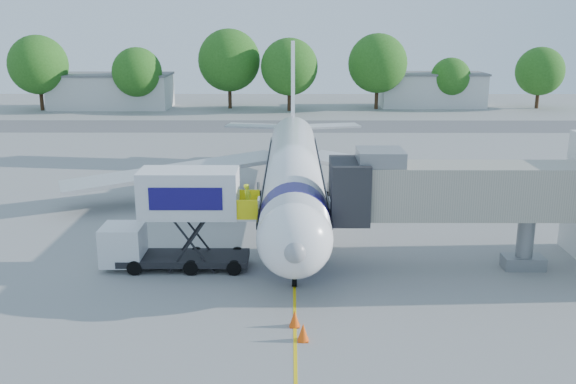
{
  "coord_description": "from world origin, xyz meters",
  "views": [
    {
      "loc": [
        -0.19,
        -39.86,
        13.07
      ],
      "look_at": [
        -0.36,
        -2.86,
        3.2
      ],
      "focal_mm": 40.0,
      "sensor_mm": 36.0,
      "label": 1
    }
  ],
  "objects_px": {
    "aircraft": "(293,170)",
    "jet_bridge": "(445,192)",
    "ground_tug": "(267,380)",
    "catering_hiloader": "(178,220)"
  },
  "relations": [
    {
      "from": "ground_tug",
      "to": "catering_hiloader",
      "type": "bearing_deg",
      "value": 116.37
    },
    {
      "from": "aircraft",
      "to": "jet_bridge",
      "type": "xyz_separation_m",
      "value": [
        7.99,
        -11.12,
        1.39
      ]
    },
    {
      "from": "catering_hiloader",
      "to": "ground_tug",
      "type": "height_order",
      "value": "catering_hiloader"
    },
    {
      "from": "aircraft",
      "to": "catering_hiloader",
      "type": "relative_size",
      "value": 4.44
    },
    {
      "from": "catering_hiloader",
      "to": "aircraft",
      "type": "bearing_deg",
      "value": 60.58
    },
    {
      "from": "ground_tug",
      "to": "jet_bridge",
      "type": "bearing_deg",
      "value": 58.15
    },
    {
      "from": "aircraft",
      "to": "jet_bridge",
      "type": "relative_size",
      "value": 2.71
    },
    {
      "from": "jet_bridge",
      "to": "ground_tug",
      "type": "distance_m",
      "value": 15.9
    },
    {
      "from": "aircraft",
      "to": "ground_tug",
      "type": "height_order",
      "value": "aircraft"
    },
    {
      "from": "jet_bridge",
      "to": "ground_tug",
      "type": "relative_size",
      "value": 3.79
    }
  ]
}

